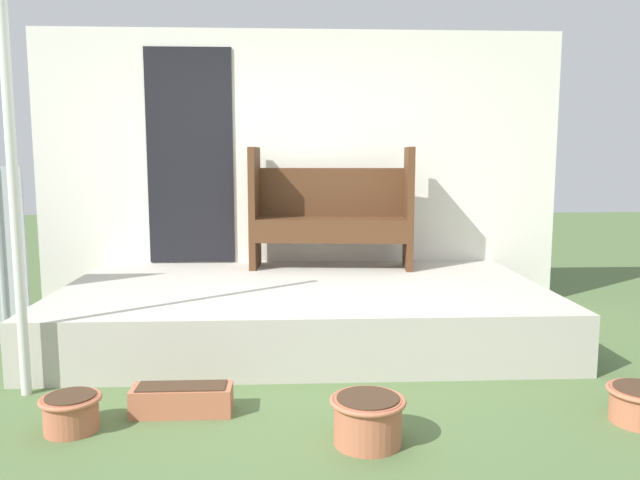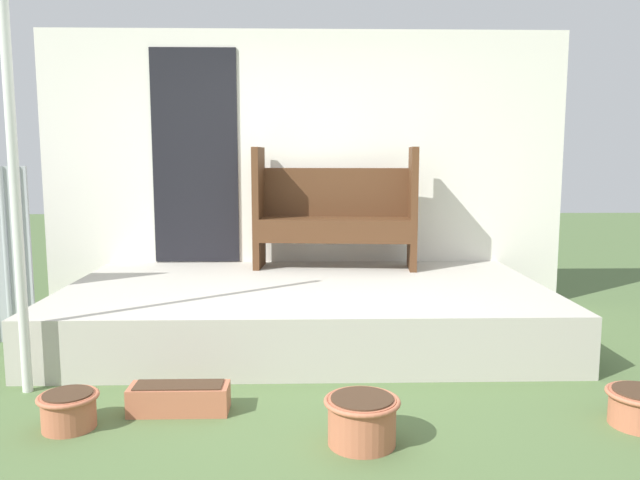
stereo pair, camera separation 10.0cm
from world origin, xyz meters
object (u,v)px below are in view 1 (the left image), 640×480
support_post (14,204)px  flower_pot_middle (368,418)px  planter_box_rect (182,400)px  flower_pot_left (71,411)px  bench (331,208)px

support_post → flower_pot_middle: bearing=-20.9°
planter_box_rect → flower_pot_left: bearing=-160.6°
support_post → flower_pot_left: bearing=-49.8°
support_post → bench: support_post is taller
bench → flower_pot_middle: bearing=-84.9°
support_post → flower_pot_middle: (1.98, -0.76, -1.02)m
flower_pot_middle → flower_pot_left: bearing=171.8°
flower_pot_middle → planter_box_rect: size_ratio=0.69×
flower_pot_left → flower_pot_middle: bearing=-8.2°
support_post → planter_box_rect: (0.99, -0.34, -1.07)m
flower_pot_left → flower_pot_middle: flower_pot_middle is taller
support_post → bench: 2.78m
flower_pot_left → flower_pot_middle: (1.53, -0.22, 0.02)m
bench → flower_pot_middle: 2.82m
support_post → bench: (1.98, 1.94, -0.19)m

